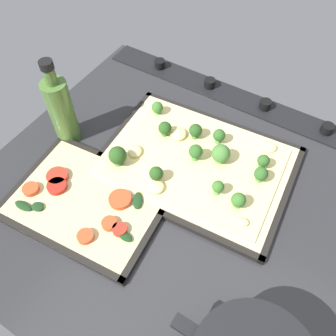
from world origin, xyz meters
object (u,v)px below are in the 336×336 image
(broccoli_pizza, at_px, (194,161))
(baking_tray_back, at_px, (88,202))
(baking_tray_front, at_px, (195,165))
(veggie_pizza_back, at_px, (86,200))
(oil_bottle, at_px, (61,109))

(broccoli_pizza, distance_m, baking_tray_back, 0.23)
(baking_tray_front, bearing_deg, broccoli_pizza, 31.70)
(veggie_pizza_back, bearing_deg, oil_bottle, -38.73)
(broccoli_pizza, relative_size, baking_tray_back, 1.24)
(oil_bottle, bearing_deg, broccoli_pizza, -165.55)
(broccoli_pizza, bearing_deg, baking_tray_front, -148.30)
(broccoli_pizza, bearing_deg, oil_bottle, 14.45)
(baking_tray_front, bearing_deg, veggie_pizza_back, 54.36)
(baking_tray_front, distance_m, veggie_pizza_back, 0.24)
(broccoli_pizza, height_order, veggie_pizza_back, broccoli_pizza)
(baking_tray_back, xyz_separation_m, oil_bottle, (0.15, -0.12, 0.08))
(baking_tray_front, distance_m, baking_tray_back, 0.23)
(baking_tray_back, distance_m, oil_bottle, 0.20)
(baking_tray_front, relative_size, broccoli_pizza, 1.07)
(baking_tray_front, xyz_separation_m, baking_tray_back, (0.14, 0.19, 0.00))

